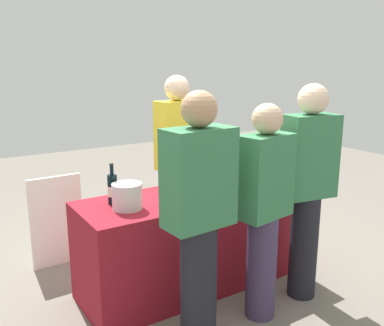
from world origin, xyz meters
TOP-DOWN VIEW (x-y plane):
  - ground_plane at (0.00, 0.00)m, footprint 12.00×12.00m
  - tasting_table at (0.00, 0.00)m, footprint 1.82×0.66m
  - wine_bottle_0 at (-0.63, 0.10)m, footprint 0.07×0.07m
  - wine_bottle_1 at (-0.05, 0.14)m, footprint 0.07×0.07m
  - wine_bottle_2 at (0.34, 0.13)m, footprint 0.07×0.07m
  - wine_bottle_3 at (0.55, 0.12)m, footprint 0.07×0.07m
  - wine_glass_0 at (-0.61, -0.07)m, footprint 0.06×0.06m
  - wine_glass_1 at (-0.34, -0.15)m, footprint 0.07×0.07m
  - wine_glass_2 at (0.07, -0.15)m, footprint 0.07×0.07m
  - wine_glass_3 at (0.29, -0.06)m, footprint 0.07×0.07m
  - wine_glass_4 at (0.56, -0.11)m, footprint 0.07×0.07m
  - ice_bucket at (-0.58, -0.05)m, footprint 0.22×0.22m
  - server_pouring at (0.21, 0.57)m, footprint 0.40×0.24m
  - guest_0 at (-0.37, -0.65)m, footprint 0.44×0.26m
  - guest_1 at (0.17, -0.65)m, footprint 0.42×0.27m
  - guest_2 at (0.64, -0.61)m, footprint 0.42×0.28m
  - menu_board at (-0.83, 0.95)m, footprint 0.47×0.03m

SIDE VIEW (x-z plane):
  - ground_plane at x=0.00m, z-range 0.00..0.00m
  - tasting_table at x=0.00m, z-range 0.00..0.78m
  - menu_board at x=-0.83m, z-range 0.00..0.83m
  - guest_1 at x=0.17m, z-range 0.06..1.60m
  - wine_glass_0 at x=-0.61m, z-range 0.81..0.93m
  - ice_bucket at x=-0.58m, z-range 0.78..0.97m
  - wine_glass_1 at x=-0.34m, z-range 0.81..0.94m
  - guest_0 at x=-0.37m, z-range 0.06..1.70m
  - wine_glass_3 at x=0.29m, z-range 0.81..0.96m
  - wine_glass_4 at x=0.56m, z-range 0.81..0.96m
  - wine_glass_2 at x=0.07m, z-range 0.82..0.96m
  - wine_bottle_1 at x=-0.05m, z-range 0.74..1.04m
  - wine_bottle_2 at x=0.34m, z-range 0.74..1.05m
  - wine_bottle_3 at x=0.55m, z-range 0.74..1.05m
  - wine_bottle_0 at x=-0.63m, z-range 0.74..1.05m
  - guest_2 at x=0.64m, z-range 0.07..1.73m
  - server_pouring at x=0.21m, z-range 0.08..1.78m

